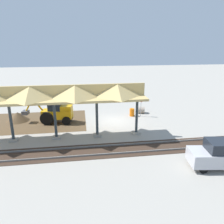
# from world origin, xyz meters

# --- Properties ---
(ground_plane) EXTENTS (120.00, 120.00, 0.00)m
(ground_plane) POSITION_xyz_m (0.00, 0.00, 0.00)
(ground_plane) COLOR #9E998E
(dirt_work_zone) EXTENTS (10.45, 7.00, 0.01)m
(dirt_work_zone) POSITION_xyz_m (8.42, -1.11, 0.00)
(dirt_work_zone) COLOR brown
(dirt_work_zone) RESTS_ON ground
(platform_canopy) EXTENTS (16.04, 3.20, 4.90)m
(platform_canopy) POSITION_xyz_m (5.93, 3.74, 4.17)
(platform_canopy) COLOR #9E998E
(platform_canopy) RESTS_ON ground
(rail_tracks) EXTENTS (60.00, 2.58, 0.15)m
(rail_tracks) POSITION_xyz_m (0.00, 6.73, 0.03)
(rail_tracks) COLOR slate
(rail_tracks) RESTS_ON ground
(stop_sign) EXTENTS (0.63, 0.47, 2.50)m
(stop_sign) POSITION_xyz_m (-3.29, -1.29, 1.81)
(stop_sign) COLOR gray
(stop_sign) RESTS_ON ground
(backhoe) EXTENTS (5.44, 2.15, 2.82)m
(backhoe) POSITION_xyz_m (6.34, -0.53, 1.26)
(backhoe) COLOR orange
(backhoe) RESTS_ON ground
(dirt_mound) EXTENTS (4.89, 4.89, 1.99)m
(dirt_mound) POSITION_xyz_m (10.64, -1.72, 0.00)
(dirt_mound) COLOR brown
(dirt_mound) RESTS_ON ground
(concrete_pipe) EXTENTS (1.12, 1.06, 0.83)m
(concrete_pipe) POSITION_xyz_m (-3.67, -2.52, 0.42)
(concrete_pipe) COLOR #9E9384
(concrete_pipe) RESTS_ON ground
(distant_parked_car) EXTENTS (4.39, 2.27, 1.98)m
(distant_parked_car) POSITION_xyz_m (-5.82, 10.25, 0.98)
(distant_parked_car) COLOR #B7B7BC
(distant_parked_car) RESTS_ON ground
(traffic_barrel) EXTENTS (0.56, 0.56, 0.90)m
(traffic_barrel) POSITION_xyz_m (-2.31, -1.54, 0.45)
(traffic_barrel) COLOR orange
(traffic_barrel) RESTS_ON ground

